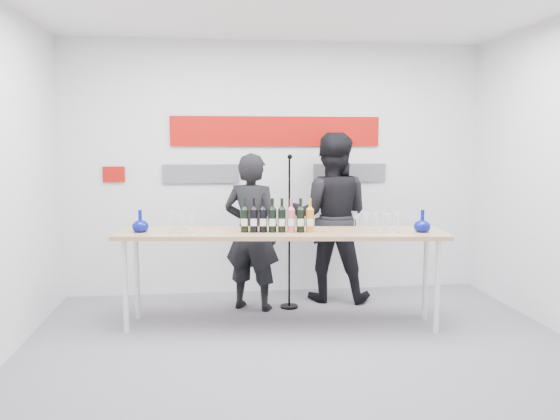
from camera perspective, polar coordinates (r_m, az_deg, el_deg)
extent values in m
plane|color=slate|center=(4.94, 2.42, -14.47)|extent=(5.00, 5.00, 0.00)
cube|color=silver|center=(6.59, -0.39, 4.31)|extent=(5.00, 0.04, 3.00)
cube|color=#A10D06|center=(6.55, -0.36, 8.23)|extent=(2.50, 0.02, 0.35)
cube|color=#59595E|center=(6.52, -8.26, 3.77)|extent=(0.90, 0.02, 0.22)
cube|color=#59595E|center=(6.72, 7.29, 3.88)|extent=(0.90, 0.02, 0.22)
cube|color=#A10D06|center=(6.61, -16.97, 3.58)|extent=(0.25, 0.02, 0.18)
cube|color=tan|center=(5.33, 0.13, -2.45)|extent=(3.23, 1.02, 0.04)
cylinder|color=silver|center=(5.43, -15.87, -7.69)|extent=(0.05, 0.05, 0.91)
cylinder|color=silver|center=(5.43, 16.13, -7.69)|extent=(0.05, 0.05, 0.91)
cylinder|color=silver|center=(5.82, -14.73, -6.66)|extent=(0.05, 0.05, 0.91)
cylinder|color=silver|center=(5.83, 14.97, -6.66)|extent=(0.05, 0.05, 0.91)
imported|color=black|center=(5.92, -2.98, -2.30)|extent=(0.73, 0.63, 1.71)
imported|color=black|center=(6.29, 5.34, -0.75)|extent=(1.10, 0.96, 1.93)
cylinder|color=black|center=(6.14, 0.96, -10.04)|extent=(0.20, 0.20, 0.02)
cylinder|color=black|center=(5.95, 0.97, -2.55)|extent=(0.02, 0.02, 1.64)
sphere|color=black|center=(5.84, 1.04, 5.58)|extent=(0.05, 0.05, 0.05)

